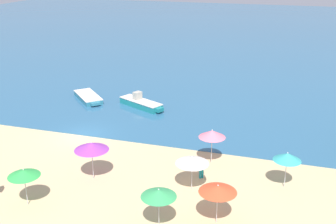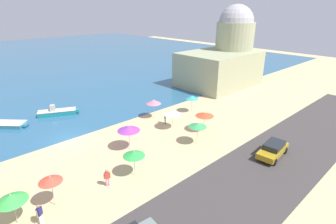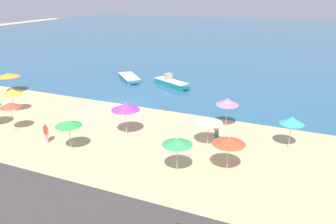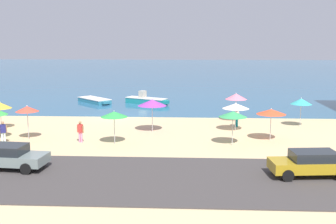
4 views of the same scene
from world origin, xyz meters
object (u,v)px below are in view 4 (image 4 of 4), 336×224
at_px(beach_umbrella_2, 271,112).
at_px(beach_umbrella_6, 233,114).
at_px(bather_1, 80,131).
at_px(beach_umbrella_4, 114,114).
at_px(parked_car_1, 6,156).
at_px(parked_car_0, 310,163).
at_px(beach_umbrella_5, 236,106).
at_px(bather_2, 237,117).
at_px(beach_umbrella_7, 301,101).
at_px(beach_umbrella_0, 0,105).
at_px(beach_umbrella_8, 27,109).
at_px(skiff_offshore, 95,100).
at_px(bather_3, 3,131).
at_px(beach_umbrella_3, 152,103).
at_px(beach_umbrella_9, 236,96).
at_px(skiff_nearshore, 146,100).

height_order(beach_umbrella_2, beach_umbrella_6, beach_umbrella_6).
bearing_deg(bather_1, beach_umbrella_4, -6.91).
xyz_separation_m(beach_umbrella_2, parked_car_1, (-16.55, -7.91, -1.36)).
distance_m(beach_umbrella_4, parked_car_0, 13.82).
relative_size(beach_umbrella_2, parked_car_1, 0.52).
relative_size(beach_umbrella_4, beach_umbrella_5, 1.03).
height_order(bather_1, bather_2, bather_1).
bearing_deg(beach_umbrella_7, beach_umbrella_0, -174.85).
bearing_deg(beach_umbrella_0, beach_umbrella_5, 0.64).
bearing_deg(beach_umbrella_8, skiff_offshore, 87.10).
distance_m(beach_umbrella_6, bather_3, 16.56).
xyz_separation_m(beach_umbrella_2, bather_3, (-19.46, -1.84, -1.27)).
relative_size(beach_umbrella_5, bather_3, 1.46).
height_order(beach_umbrella_3, beach_umbrella_9, beach_umbrella_3).
height_order(beach_umbrella_7, beach_umbrella_9, beach_umbrella_9).
distance_m(beach_umbrella_5, parked_car_0, 11.96).
bearing_deg(beach_umbrella_5, beach_umbrella_7, 19.67).
bearing_deg(beach_umbrella_2, beach_umbrella_4, -171.91).
bearing_deg(beach_umbrella_5, skiff_offshore, 136.06).
distance_m(bather_3, parked_car_0, 21.10).
bearing_deg(beach_umbrella_9, beach_umbrella_0, -167.95).
bearing_deg(beach_umbrella_9, beach_umbrella_4, -137.35).
xyz_separation_m(bather_2, parked_car_0, (2.58, -13.13, -0.07)).
bearing_deg(parked_car_1, beach_umbrella_0, 115.68).
height_order(beach_umbrella_8, bather_1, beach_umbrella_8).
xyz_separation_m(bather_3, parked_car_1, (2.90, -6.08, -0.10)).
bearing_deg(beach_umbrella_2, beach_umbrella_5, 125.52).
distance_m(beach_umbrella_0, parked_car_0, 25.11).
bearing_deg(beach_umbrella_4, skiff_nearshore, 88.84).
bearing_deg(beach_umbrella_3, beach_umbrella_2, -15.75).
distance_m(beach_umbrella_6, skiff_nearshore, 20.23).
bearing_deg(beach_umbrella_2, beach_umbrella_6, -153.11).
bearing_deg(parked_car_1, bather_2, 40.98).
bearing_deg(bather_3, beach_umbrella_4, 1.55).
xyz_separation_m(beach_umbrella_0, beach_umbrella_4, (10.40, -4.56, 0.17)).
distance_m(beach_umbrella_2, beach_umbrella_7, 6.29).
bearing_deg(beach_umbrella_6, beach_umbrella_7, 46.09).
relative_size(beach_umbrella_3, beach_umbrella_9, 1.03).
height_order(beach_umbrella_9, bather_2, beach_umbrella_9).
bearing_deg(beach_umbrella_2, parked_car_0, -85.89).
bearing_deg(skiff_nearshore, beach_umbrella_5, -57.68).
distance_m(beach_umbrella_3, bather_2, 7.53).
height_order(bather_3, parked_car_1, bather_3).
xyz_separation_m(beach_umbrella_9, bather_2, (-0.18, -2.46, -1.42)).
bearing_deg(beach_umbrella_2, bather_1, -174.64).
bearing_deg(beach_umbrella_8, beach_umbrella_9, 25.64).
distance_m(beach_umbrella_3, beach_umbrella_8, 9.58).
bearing_deg(beach_umbrella_5, beach_umbrella_3, -174.85).
bearing_deg(beach_umbrella_5, bather_1, -159.10).
xyz_separation_m(parked_car_0, parked_car_1, (-17.16, 0.47, 0.00)).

